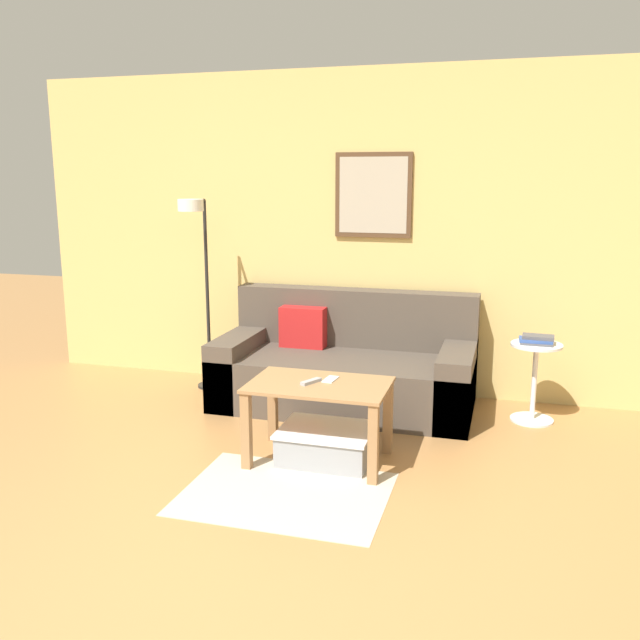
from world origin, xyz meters
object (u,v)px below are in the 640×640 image
Objects in this scene: coffee_table at (319,400)px; couch at (345,368)px; side_table at (535,375)px; remote_control at (311,382)px; floor_lamp at (198,255)px; storage_bin at (326,444)px; cell_phone at (330,379)px; book_stack at (537,340)px.

couch is at bearing 95.24° from coffee_table.
remote_control is at bearing -140.52° from side_table.
floor_lamp is at bearing 140.89° from coffee_table.
storage_bin is 1.00× the size of side_table.
coffee_table is at bearing -155.64° from storage_bin.
side_table is 1.60m from cell_phone.
floor_lamp is at bearing 167.00° from remote_control.
couch is 1.46m from floor_lamp.
coffee_table is 1.69m from side_table.
coffee_table is 1.48× the size of storage_bin.
floor_lamp is 1.75m from remote_control.
couch is at bearing 120.10° from remote_control.
cell_phone is (0.01, 0.07, 0.40)m from storage_bin.
remote_control is (0.05, -1.09, 0.22)m from couch.
cell_phone is (0.15, -0.99, 0.22)m from couch.
couch is at bearing 1.51° from floor_lamp.
book_stack is at bearing 44.56° from cell_phone.
coffee_table is (0.10, -1.08, 0.11)m from couch.
storage_bin is at bearing -82.44° from couch.
couch reaches higher than book_stack.
storage_bin is 4.09× the size of cell_phone.
couch is 7.99× the size of book_stack.
cell_phone reaches higher than storage_bin.
side_table is 1.74m from remote_control.
book_stack is (1.28, 1.09, 0.21)m from coffee_table.
couch reaches higher than cell_phone.
book_stack is 1.73m from remote_control.
couch is 2.27× the size of coffee_table.
remote_control is at bearing -129.60° from cell_phone.
cell_phone is at bearing -81.57° from couch.
book_stack reaches higher than remote_control.
storage_bin is at bearing 45.03° from remote_control.
floor_lamp is (-1.19, -0.03, 0.84)m from couch.
floor_lamp reaches higher than side_table.
coffee_table is 0.29m from storage_bin.
storage_bin is 1.97m from floor_lamp.
couch is 1.03m from cell_phone.
side_table is 4.08× the size of cell_phone.
couch reaches higher than side_table.
floor_lamp is 1.76m from cell_phone.
floor_lamp is at bearing -179.12° from side_table.
coffee_table is at bearing 38.71° from remote_control.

